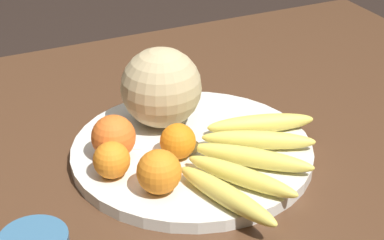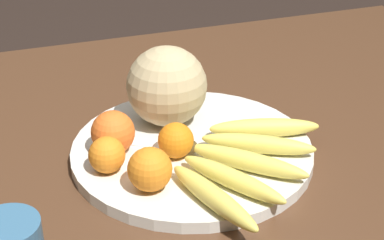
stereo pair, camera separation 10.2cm
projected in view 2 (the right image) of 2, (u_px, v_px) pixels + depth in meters
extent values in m
cube|color=#4C301E|center=(158.00, 164.00, 1.08)|extent=(1.52, 1.03, 0.04)
cube|color=#4C301E|center=(353.00, 146.00, 1.79)|extent=(0.07, 0.07, 0.67)
cylinder|color=silver|center=(192.00, 152.00, 1.05)|extent=(0.40, 0.40, 0.02)
torus|color=#47382D|center=(192.00, 150.00, 1.05)|extent=(0.40, 0.40, 0.01)
sphere|color=tan|center=(167.00, 86.00, 1.09)|extent=(0.14, 0.14, 0.14)
sphere|color=#473819|center=(191.00, 147.00, 1.02)|extent=(0.02, 0.02, 0.02)
ellipsoid|color=#E5D156|center=(213.00, 197.00, 0.90)|extent=(0.09, 0.19, 0.03)
ellipsoid|color=#E5D156|center=(233.00, 179.00, 0.94)|extent=(0.12, 0.17, 0.03)
ellipsoid|color=#E5D156|center=(248.00, 161.00, 0.98)|extent=(0.16, 0.16, 0.03)
ellipsoid|color=#E5D156|center=(258.00, 144.00, 1.02)|extent=(0.18, 0.12, 0.03)
ellipsoid|color=#E5D156|center=(264.00, 128.00, 1.07)|extent=(0.19, 0.08, 0.03)
sphere|color=orange|center=(107.00, 155.00, 0.97)|extent=(0.06, 0.06, 0.06)
sphere|color=orange|center=(112.00, 131.00, 1.02)|extent=(0.07, 0.07, 0.07)
sphere|color=orange|center=(176.00, 140.00, 1.01)|extent=(0.06, 0.06, 0.06)
sphere|color=orange|center=(150.00, 169.00, 0.93)|extent=(0.07, 0.07, 0.07)
cube|color=white|center=(140.00, 142.00, 1.06)|extent=(0.08, 0.06, 0.00)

